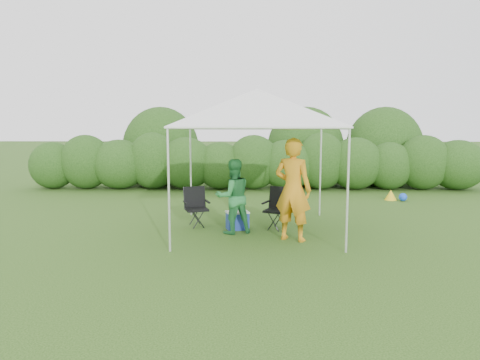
{
  "coord_description": "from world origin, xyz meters",
  "views": [
    {
      "loc": [
        -0.16,
        -8.74,
        2.29
      ],
      "look_at": [
        -0.33,
        0.4,
        1.05
      ],
      "focal_mm": 35.0,
      "sensor_mm": 36.0,
      "label": 1
    }
  ],
  "objects_px": {
    "man": "(293,189)",
    "cooler": "(237,220)",
    "woman": "(233,196)",
    "canopy": "(257,108)",
    "chair_right": "(278,205)",
    "chair_left": "(196,204)"
  },
  "relations": [
    {
      "from": "chair_right",
      "to": "man",
      "type": "distance_m",
      "value": 1.08
    },
    {
      "from": "chair_right",
      "to": "woman",
      "type": "height_order",
      "value": "woman"
    },
    {
      "from": "chair_left",
      "to": "cooler",
      "type": "xyz_separation_m",
      "value": [
        0.89,
        -0.32,
        -0.28
      ]
    },
    {
      "from": "chair_left",
      "to": "canopy",
      "type": "bearing_deg",
      "value": -37.69
    },
    {
      "from": "cooler",
      "to": "chair_right",
      "type": "bearing_deg",
      "value": -8.91
    },
    {
      "from": "canopy",
      "to": "man",
      "type": "bearing_deg",
      "value": -47.03
    },
    {
      "from": "woman",
      "to": "cooler",
      "type": "relative_size",
      "value": 2.85
    },
    {
      "from": "chair_left",
      "to": "cooler",
      "type": "distance_m",
      "value": 0.98
    },
    {
      "from": "canopy",
      "to": "man",
      "type": "distance_m",
      "value": 1.79
    },
    {
      "from": "woman",
      "to": "cooler",
      "type": "distance_m",
      "value": 0.64
    },
    {
      "from": "cooler",
      "to": "man",
      "type": "bearing_deg",
      "value": -55.41
    },
    {
      "from": "man",
      "to": "cooler",
      "type": "xyz_separation_m",
      "value": [
        -1.04,
        0.84,
        -0.77
      ]
    },
    {
      "from": "man",
      "to": "woman",
      "type": "relative_size",
      "value": 1.3
    },
    {
      "from": "canopy",
      "to": "chair_right",
      "type": "xyz_separation_m",
      "value": [
        0.45,
        0.24,
        -1.98
      ]
    },
    {
      "from": "cooler",
      "to": "woman",
      "type": "bearing_deg",
      "value": -120.23
    },
    {
      "from": "woman",
      "to": "chair_right",
      "type": "bearing_deg",
      "value": -175.59
    },
    {
      "from": "canopy",
      "to": "woman",
      "type": "distance_m",
      "value": 1.8
    },
    {
      "from": "canopy",
      "to": "chair_right",
      "type": "distance_m",
      "value": 2.05
    },
    {
      "from": "canopy",
      "to": "chair_left",
      "type": "xyz_separation_m",
      "value": [
        -1.27,
        0.44,
        -2.0
      ]
    },
    {
      "from": "chair_right",
      "to": "chair_left",
      "type": "bearing_deg",
      "value": -162.99
    },
    {
      "from": "man",
      "to": "cooler",
      "type": "relative_size",
      "value": 3.71
    },
    {
      "from": "chair_left",
      "to": "woman",
      "type": "height_order",
      "value": "woman"
    }
  ]
}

